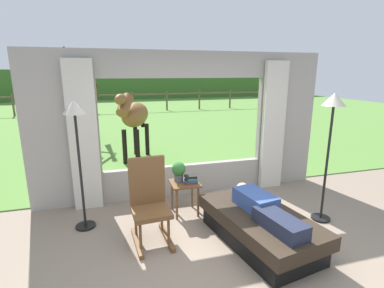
% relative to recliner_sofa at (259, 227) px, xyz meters
% --- Properties ---
extents(ground_plane, '(12.00, 12.00, 0.00)m').
position_rel_recliner_sofa_xyz_m(ground_plane, '(-0.53, -0.42, -0.22)').
color(ground_plane, gray).
extents(back_wall_with_window, '(5.20, 0.12, 2.55)m').
position_rel_recliner_sofa_xyz_m(back_wall_with_window, '(-0.53, 1.84, 1.03)').
color(back_wall_with_window, '#9E998E').
rests_on(back_wall_with_window, ground_plane).
extents(curtain_panel_left, '(0.44, 0.10, 2.40)m').
position_rel_recliner_sofa_xyz_m(curtain_panel_left, '(-2.22, 1.70, 0.98)').
color(curtain_panel_left, beige).
rests_on(curtain_panel_left, ground_plane).
extents(curtain_panel_right, '(0.44, 0.10, 2.40)m').
position_rel_recliner_sofa_xyz_m(curtain_panel_right, '(1.16, 1.70, 0.98)').
color(curtain_panel_right, beige).
rests_on(curtain_panel_right, ground_plane).
extents(outdoor_pasture_lawn, '(36.00, 21.68, 0.02)m').
position_rel_recliner_sofa_xyz_m(outdoor_pasture_lawn, '(-0.53, 12.74, -0.21)').
color(outdoor_pasture_lawn, '#568438').
rests_on(outdoor_pasture_lawn, ground_plane).
extents(distant_hill_ridge, '(36.00, 2.00, 2.40)m').
position_rel_recliner_sofa_xyz_m(distant_hill_ridge, '(-0.53, 22.58, 0.98)').
color(distant_hill_ridge, '#3B6429').
rests_on(distant_hill_ridge, ground_plane).
extents(recliner_sofa, '(1.18, 1.83, 0.42)m').
position_rel_recliner_sofa_xyz_m(recliner_sofa, '(0.00, 0.00, 0.00)').
color(recliner_sofa, black).
rests_on(recliner_sofa, ground_plane).
extents(reclining_person, '(0.44, 1.43, 0.22)m').
position_rel_recliner_sofa_xyz_m(reclining_person, '(0.00, -0.05, 0.30)').
color(reclining_person, '#334C8C').
rests_on(reclining_person, recliner_sofa).
extents(rocking_chair, '(0.51, 0.71, 1.12)m').
position_rel_recliner_sofa_xyz_m(rocking_chair, '(-1.37, 0.48, 0.33)').
color(rocking_chair, brown).
rests_on(rocking_chair, ground_plane).
extents(side_table, '(0.44, 0.44, 0.52)m').
position_rel_recliner_sofa_xyz_m(side_table, '(-0.74, 1.06, 0.21)').
color(side_table, brown).
rests_on(side_table, ground_plane).
extents(potted_plant, '(0.22, 0.22, 0.32)m').
position_rel_recliner_sofa_xyz_m(potted_plant, '(-0.82, 1.12, 0.48)').
color(potted_plant, '#4C5156').
rests_on(potted_plant, side_table).
extents(book_stack, '(0.21, 0.16, 0.13)m').
position_rel_recliner_sofa_xyz_m(book_stack, '(-0.65, 1.00, 0.36)').
color(book_stack, '#B22D28').
rests_on(book_stack, side_table).
extents(floor_lamp_left, '(0.32, 0.32, 1.84)m').
position_rel_recliner_sofa_xyz_m(floor_lamp_left, '(-2.24, 1.04, 1.27)').
color(floor_lamp_left, black).
rests_on(floor_lamp_left, ground_plane).
extents(floor_lamp_right, '(0.32, 0.32, 1.92)m').
position_rel_recliner_sofa_xyz_m(floor_lamp_right, '(1.22, 0.29, 1.33)').
color(floor_lamp_right, black).
rests_on(floor_lamp_right, ground_plane).
extents(horse, '(1.05, 1.79, 1.73)m').
position_rel_recliner_sofa_xyz_m(horse, '(-1.22, 4.15, 0.94)').
color(horse, brown).
rests_on(horse, outdoor_pasture_lawn).
extents(pasture_tree, '(1.37, 1.44, 2.89)m').
position_rel_recliner_sofa_xyz_m(pasture_tree, '(-2.64, 6.77, 1.15)').
color(pasture_tree, '#4C3823').
rests_on(pasture_tree, outdoor_pasture_lawn).
extents(pasture_fence_line, '(16.10, 0.10, 1.10)m').
position_rel_recliner_sofa_xyz_m(pasture_fence_line, '(-0.53, 13.73, 0.53)').
color(pasture_fence_line, brown).
rests_on(pasture_fence_line, outdoor_pasture_lawn).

